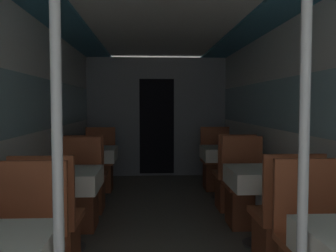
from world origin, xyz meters
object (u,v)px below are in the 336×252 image
object	(u,v)px
chair_left_far_2	(99,171)
chair_right_far_1	(246,199)
chair_left_near_2	(87,188)
dining_table_right_2	(224,156)
dining_table_left_1	(66,184)
chair_left_near_1	(49,240)
chair_right_near_2	(233,186)
chair_left_far_1	(78,201)
chair_right_far_2	(217,170)
support_pole_left_0	(57,157)
chair_right_near_1	(284,235)
dining_table_left_2	(94,157)
support_pole_right_0	(304,156)
dining_table_right_1	(262,182)

from	to	relation	value
chair_left_far_2	chair_right_far_1	xyz separation A→B (m)	(1.84, -1.77, 0.00)
chair_left_near_2	chair_right_far_1	size ratio (longest dim) A/B	1.00
dining_table_right_2	chair_left_far_2	bearing A→B (deg)	162.50
dining_table_left_1	chair_left_far_2	distance (m)	2.37
chair_left_near_1	dining_table_left_1	bearing A→B (deg)	90.00
chair_right_near_2	dining_table_right_2	bearing A→B (deg)	90.00
chair_right_far_1	chair_left_near_1	bearing A→B (deg)	32.24
chair_left_far_1	chair_right_near_2	distance (m)	1.94
chair_left_far_1	chair_right_far_2	distance (m)	2.55
dining_table_right_2	support_pole_left_0	bearing A→B (deg)	-112.69
chair_left_near_1	chair_right_near_1	distance (m)	1.84
dining_table_left_2	chair_right_near_1	xyz separation A→B (m)	(1.84, -2.35, -0.31)
support_pole_left_0	chair_left_near_1	world-z (taller)	support_pole_left_0
chair_left_near_1	chair_right_far_1	xyz separation A→B (m)	(1.84, 1.16, 0.00)
support_pole_right_0	chair_right_far_1	size ratio (longest dim) A/B	2.27
dining_table_left_1	chair_left_near_2	bearing A→B (deg)	90.00
chair_right_far_2	chair_right_near_2	bearing A→B (deg)	90.00
support_pole_right_0	dining_table_left_1	bearing A→B (deg)	129.90
dining_table_left_1	dining_table_right_2	distance (m)	2.55
chair_right_near_2	chair_left_near_1	bearing A→B (deg)	-136.09
support_pole_left_0	chair_right_near_1	size ratio (longest dim) A/B	2.27
dining_table_left_2	support_pole_right_0	xyz separation A→B (m)	(1.48, -3.54, 0.50)
chair_left_near_2	dining_table_right_1	bearing A→B (deg)	-32.91
chair_left_near_2	dining_table_left_1	bearing A→B (deg)	-90.00
chair_left_near_2	support_pole_right_0	xyz separation A→B (m)	(1.48, -2.96, 0.80)
chair_right_near_1	dining_table_left_2	bearing A→B (deg)	128.04
chair_left_near_1	dining_table_left_2	world-z (taller)	chair_left_near_1
dining_table_right_1	support_pole_right_0	bearing A→B (deg)	-101.46
chair_right_near_1	chair_right_far_1	xyz separation A→B (m)	(0.00, 1.16, 0.00)
chair_left_far_1	dining_table_right_1	world-z (taller)	chair_left_far_1
chair_right_near_1	dining_table_right_2	distance (m)	2.37
support_pole_left_0	support_pole_right_0	bearing A→B (deg)	0.00
chair_left_far_2	dining_table_right_2	bearing A→B (deg)	162.50
chair_right_near_2	dining_table_right_1	bearing A→B (deg)	-90.00
chair_left_near_2	chair_right_far_2	world-z (taller)	same
support_pole_right_0	chair_right_near_2	distance (m)	3.09
chair_left_far_1	chair_right_far_1	size ratio (longest dim) A/B	1.00
dining_table_left_1	chair_left_near_1	xyz separation A→B (m)	(0.00, -0.58, -0.31)
dining_table_right_2	chair_right_near_1	bearing A→B (deg)	-90.00
support_pole_left_0	chair_right_far_1	bearing A→B (deg)	57.80
chair_left_near_2	dining_table_right_2	size ratio (longest dim) A/B	1.33
chair_left_far_2	chair_right_far_1	distance (m)	2.55
chair_left_near_1	chair_left_near_2	xyz separation A→B (m)	(0.00, 1.77, 0.00)
chair_left_near_1	support_pole_right_0	bearing A→B (deg)	-38.80
chair_right_far_1	chair_right_near_2	distance (m)	0.61
dining_table_left_1	dining_table_right_2	world-z (taller)	same
chair_right_near_1	chair_right_near_2	bearing A→B (deg)	90.00
chair_left_near_1	chair_left_far_2	distance (m)	2.93
chair_left_far_1	dining_table_left_2	world-z (taller)	chair_left_far_1
dining_table_left_2	chair_left_near_2	world-z (taller)	chair_left_near_2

